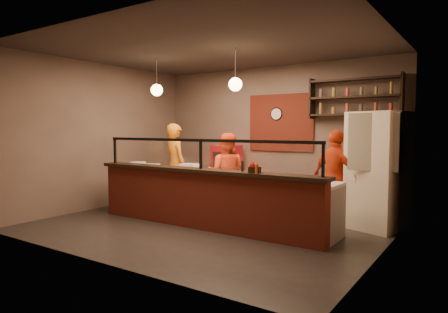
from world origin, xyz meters
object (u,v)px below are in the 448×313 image
Objects in this scene: pizza_dough at (206,173)px; cook_right at (336,177)px; cook_left at (175,165)px; red_cooler at (226,173)px; condiment_caddy at (255,170)px; cook_mid at (226,174)px; fridge at (378,171)px; wall_clock at (277,114)px; pepper_mill at (242,166)px.

cook_right is at bearing 23.42° from pizza_dough.
red_cooler is at bearing -100.75° from cook_left.
cook_left is at bearing 153.11° from pizza_dough.
cook_right is 9.82× the size of condiment_caddy.
cook_mid is 2.92m from fridge.
wall_clock is 1.68× the size of condiment_caddy.
red_cooler is at bearing -75.82° from cook_mid.
wall_clock reaches higher than condiment_caddy.
condiment_caddy is at bearing 117.84° from cook_mid.
pizza_dough is (0.74, -1.82, 0.22)m from red_cooler.
pizza_dough is 2.69× the size of pepper_mill.
pizza_dough is (-2.23, -0.97, 0.03)m from cook_right.
cook_mid is 1.23× the size of red_cooler.
condiment_caddy is 1.00× the size of pepper_mill.
cook_right reaches higher than condiment_caddy.
pizza_dough is at bearing -101.70° from wall_clock.
cook_mid is 0.81× the size of fridge.
cook_left is at bearing -107.87° from red_cooler.
fridge is 4.30× the size of pizza_dough.
cook_left is 0.91× the size of fridge.
wall_clock is at bearing 109.89° from condiment_caddy.
cook_mid is at bearing 132.69° from pepper_mill.
pepper_mill reaches higher than condiment_caddy.
pizza_dough is at bearing 64.45° from cook_mid.
cook_mid is at bearing -103.81° from wall_clock.
cook_right is at bearing -3.17° from red_cooler.
pepper_mill is (-1.05, -1.57, 0.27)m from cook_right.
fridge reaches higher than condiment_caddy.
red_cooler is 1.98m from pizza_dough.
cook_left is at bearing -142.33° from wall_clock.
wall_clock is 0.16× the size of cook_left.
red_cooler is at bearing 112.05° from pizza_dough.
cook_right is at bearing -155.94° from cook_left.
cook_left reaches higher than cook_mid.
wall_clock is 3.16m from condiment_caddy.
wall_clock is 1.69× the size of pepper_mill.
wall_clock is 2.02m from cook_mid.
fridge is 2.29m from condiment_caddy.
condiment_caddy is (-0.77, -1.66, 0.23)m from cook_right.
cook_left is 3.19m from condiment_caddy.
wall_clock is 2.48m from pizza_dough.
cook_left reaches higher than condiment_caddy.
fridge is (4.34, 0.35, 0.09)m from cook_left.
wall_clock is at bearing -122.31° from cook_left.
cook_mid is 0.96× the size of cook_right.
wall_clock reaches higher than cook_left.
cook_left is 1.32m from red_cooler.
cook_left is 4.36m from fridge.
cook_right is 0.73m from fridge.
fridge is at bearing 43.36° from pepper_mill.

